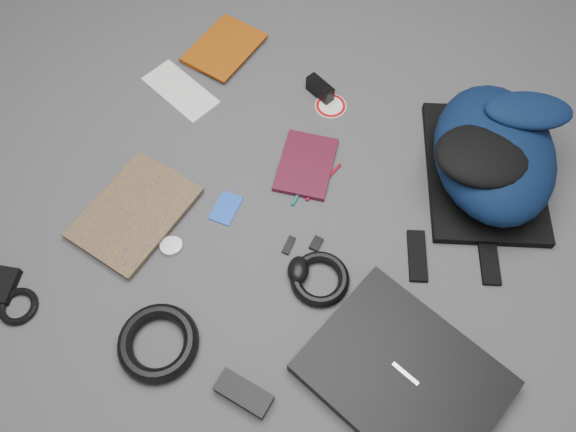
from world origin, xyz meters
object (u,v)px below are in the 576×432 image
at_px(dvd_case, 306,165).
at_px(mouse, 298,270).
at_px(textbook_red, 202,37).
at_px(backpack, 494,153).
at_px(laptop, 404,376).
at_px(power_brick, 244,393).
at_px(compact_camera, 320,89).
at_px(comic_book, 103,193).

relative_size(dvd_case, mouse, 2.67).
bearing_deg(textbook_red, backpack, 1.30).
xyz_separation_m(laptop, power_brick, (-0.30, -0.18, -0.00)).
bearing_deg(laptop, dvd_case, 152.00).
relative_size(backpack, laptop, 1.15).
height_order(backpack, power_brick, backpack).
bearing_deg(mouse, compact_camera, 89.46).
relative_size(backpack, power_brick, 3.75).
xyz_separation_m(mouse, power_brick, (0.01, -0.31, -0.00)).
bearing_deg(power_brick, textbook_red, 128.73).
xyz_separation_m(textbook_red, mouse, (0.58, -0.58, 0.01)).
bearing_deg(dvd_case, compact_camera, 93.79).
height_order(laptop, dvd_case, laptop).
bearing_deg(mouse, dvd_case, 91.95).
height_order(backpack, comic_book, backpack).
relative_size(textbook_red, comic_book, 0.76).
height_order(textbook_red, mouse, mouse).
height_order(compact_camera, mouse, compact_camera).
bearing_deg(textbook_red, comic_book, -78.18).
bearing_deg(mouse, textbook_red, 116.73).
xyz_separation_m(textbook_red, power_brick, (0.59, -0.88, 0.00)).
bearing_deg(backpack, power_brick, -134.14).
distance_m(backpack, compact_camera, 0.50).
bearing_deg(mouse, laptop, -41.28).
distance_m(dvd_case, compact_camera, 0.25).
height_order(laptop, mouse, laptop).
xyz_separation_m(dvd_case, compact_camera, (-0.06, 0.24, 0.02)).
bearing_deg(comic_book, compact_camera, 63.32).
height_order(comic_book, dvd_case, comic_book).
distance_m(backpack, textbook_red, 0.91).
bearing_deg(comic_book, dvd_case, 42.46).
relative_size(compact_camera, mouse, 1.19).
relative_size(laptop, textbook_red, 1.78).
distance_m(laptop, power_brick, 0.35).
bearing_deg(textbook_red, dvd_case, -22.86).
relative_size(laptop, power_brick, 3.25).
relative_size(laptop, compact_camera, 4.61).
bearing_deg(power_brick, compact_camera, 107.19).
xyz_separation_m(comic_book, dvd_case, (0.44, 0.30, -0.00)).
bearing_deg(backpack, compact_camera, 150.48).
relative_size(textbook_red, mouse, 3.10).
relative_size(backpack, mouse, 6.35).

